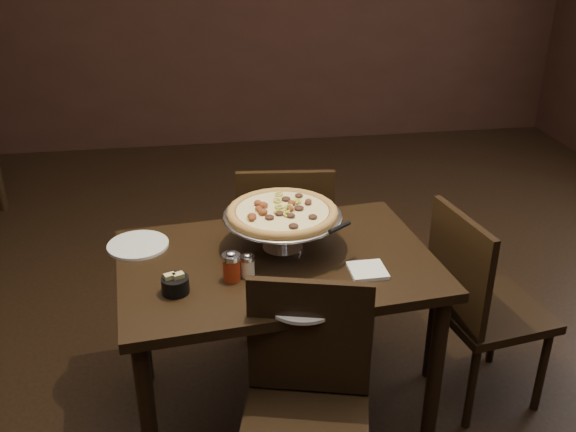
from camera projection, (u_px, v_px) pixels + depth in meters
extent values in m
cube|color=black|center=(284.00, 415.00, 2.72)|extent=(6.00, 7.00, 0.02)
cube|color=black|center=(277.00, 264.00, 2.43)|extent=(1.25, 0.89, 0.04)
cylinder|color=black|center=(149.00, 424.00, 2.18)|extent=(0.06, 0.06, 0.70)
cylinder|color=black|center=(435.00, 374.00, 2.42)|extent=(0.06, 0.06, 0.70)
cylinder|color=black|center=(140.00, 315.00, 2.77)|extent=(0.06, 0.06, 0.70)
cylinder|color=black|center=(371.00, 283.00, 3.00)|extent=(0.06, 0.06, 0.70)
cylinder|color=#BCBBC3|center=(283.00, 247.00, 2.50)|extent=(0.16, 0.16, 0.01)
cylinder|color=#BCBBC3|center=(282.00, 232.00, 2.47)|extent=(0.03, 0.03, 0.12)
cylinder|color=#BCBBC3|center=(282.00, 217.00, 2.44)|extent=(0.11, 0.11, 0.01)
cylinder|color=#ABABB1|center=(282.00, 216.00, 2.44)|extent=(0.45, 0.45, 0.01)
torus|color=#ABABB1|center=(282.00, 216.00, 2.44)|extent=(0.46, 0.46, 0.01)
cylinder|color=olive|center=(282.00, 213.00, 2.43)|extent=(0.41, 0.41, 0.01)
torus|color=olive|center=(282.00, 212.00, 2.43)|extent=(0.43, 0.43, 0.04)
cylinder|color=#DAC177|center=(282.00, 211.00, 2.43)|extent=(0.35, 0.35, 0.01)
cylinder|color=beige|center=(248.00, 268.00, 2.30)|extent=(0.05, 0.05, 0.07)
cylinder|color=#BCBBC3|center=(247.00, 258.00, 2.28)|extent=(0.05, 0.05, 0.02)
ellipsoid|color=#BCBBC3|center=(247.00, 255.00, 2.28)|extent=(0.03, 0.03, 0.01)
cylinder|color=maroon|center=(232.00, 270.00, 2.27)|extent=(0.06, 0.06, 0.08)
cylinder|color=#BCBBC3|center=(231.00, 257.00, 2.25)|extent=(0.07, 0.07, 0.02)
ellipsoid|color=#BCBBC3|center=(231.00, 253.00, 2.24)|extent=(0.04, 0.04, 0.01)
cylinder|color=black|center=(175.00, 285.00, 2.20)|extent=(0.10, 0.10, 0.06)
cube|color=tan|center=(170.00, 282.00, 2.19)|extent=(0.04, 0.04, 0.06)
cube|color=tan|center=(179.00, 281.00, 2.20)|extent=(0.04, 0.04, 0.06)
cube|color=white|center=(368.00, 270.00, 2.33)|extent=(0.13, 0.13, 0.01)
cylinder|color=silver|center=(138.00, 245.00, 2.51)|extent=(0.24, 0.24, 0.01)
cylinder|color=silver|center=(303.00, 302.00, 2.15)|extent=(0.25, 0.25, 0.01)
cone|color=#BCBBC3|center=(340.00, 228.00, 2.33)|extent=(0.15, 0.15, 0.00)
cylinder|color=black|center=(340.00, 228.00, 2.33)|extent=(0.10, 0.08, 0.02)
cube|color=black|center=(284.00, 248.00, 3.12)|extent=(0.47, 0.47, 0.04)
cube|color=black|center=(285.00, 219.00, 2.84)|extent=(0.43, 0.08, 0.45)
cylinder|color=black|center=(315.00, 270.00, 3.39)|extent=(0.04, 0.04, 0.42)
cylinder|color=black|center=(250.00, 271.00, 3.37)|extent=(0.04, 0.04, 0.42)
cylinder|color=black|center=(321.00, 306.00, 3.07)|extent=(0.04, 0.04, 0.42)
cylinder|color=black|center=(249.00, 308.00, 3.06)|extent=(0.04, 0.04, 0.42)
cube|color=black|center=(309.00, 337.00, 2.11)|extent=(0.40, 0.13, 0.43)
cube|color=black|center=(491.00, 311.00, 2.66)|extent=(0.47, 0.47, 0.04)
cube|color=black|center=(458.00, 267.00, 2.50)|extent=(0.09, 0.41, 0.43)
cylinder|color=black|center=(542.00, 370.00, 2.66)|extent=(0.04, 0.04, 0.40)
cylinder|color=black|center=(495.00, 325.00, 2.95)|extent=(0.04, 0.04, 0.40)
cylinder|color=black|center=(472.00, 387.00, 2.57)|extent=(0.04, 0.04, 0.40)
cylinder|color=black|center=(430.00, 339.00, 2.85)|extent=(0.04, 0.04, 0.40)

